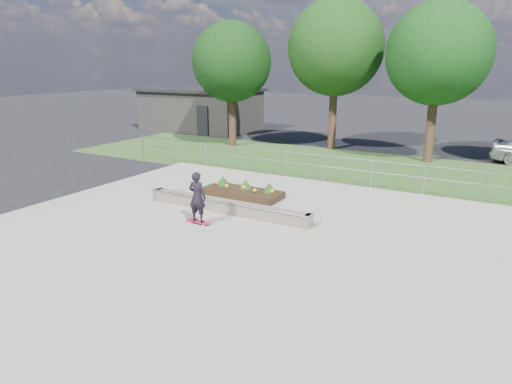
% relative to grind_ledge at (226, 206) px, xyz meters
% --- Properties ---
extents(ground, '(120.00, 120.00, 0.00)m').
position_rel_grind_ledge_xyz_m(ground, '(1.25, -2.06, -0.26)').
color(ground, black).
rests_on(ground, ground).
extents(grass_verge, '(30.00, 8.00, 0.02)m').
position_rel_grind_ledge_xyz_m(grass_verge, '(1.25, 8.94, -0.25)').
color(grass_verge, '#2C4C1E').
rests_on(grass_verge, ground).
extents(concrete_slab, '(15.00, 15.00, 0.06)m').
position_rel_grind_ledge_xyz_m(concrete_slab, '(1.25, -2.06, -0.23)').
color(concrete_slab, gray).
rests_on(concrete_slab, ground).
extents(fence, '(20.06, 0.06, 1.20)m').
position_rel_grind_ledge_xyz_m(fence, '(1.25, 5.44, 0.51)').
color(fence, '#92949A').
rests_on(fence, ground).
extents(building, '(8.40, 5.40, 3.00)m').
position_rel_grind_ledge_xyz_m(building, '(-12.75, 15.94, 1.25)').
color(building, '#292624').
rests_on(building, ground).
extents(tree_far_left, '(4.55, 4.55, 7.15)m').
position_rel_grind_ledge_xyz_m(tree_far_left, '(-6.75, 10.94, 4.59)').
color(tree_far_left, '#331F14').
rests_on(tree_far_left, ground).
extents(tree_mid_left, '(5.25, 5.25, 8.25)m').
position_rel_grind_ledge_xyz_m(tree_mid_left, '(-1.25, 12.94, 5.34)').
color(tree_mid_left, '#331F14').
rests_on(tree_mid_left, ground).
extents(tree_mid_right, '(4.90, 4.90, 7.70)m').
position_rel_grind_ledge_xyz_m(tree_mid_right, '(4.25, 11.94, 4.97)').
color(tree_mid_right, '#362115').
rests_on(tree_mid_right, ground).
extents(grind_ledge, '(6.00, 0.44, 0.43)m').
position_rel_grind_ledge_xyz_m(grind_ledge, '(0.00, 0.00, 0.00)').
color(grind_ledge, '#6A5A4E').
rests_on(grind_ledge, concrete_slab).
extents(planter_bed, '(3.00, 1.20, 0.61)m').
position_rel_grind_ledge_xyz_m(planter_bed, '(-0.53, 1.91, -0.02)').
color(planter_bed, black).
rests_on(planter_bed, concrete_slab).
extents(skateboarder, '(0.80, 0.42, 1.65)m').
position_rel_grind_ledge_xyz_m(skateboarder, '(-0.13, -1.38, 0.65)').
color(skateboarder, white).
rests_on(skateboarder, concrete_slab).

